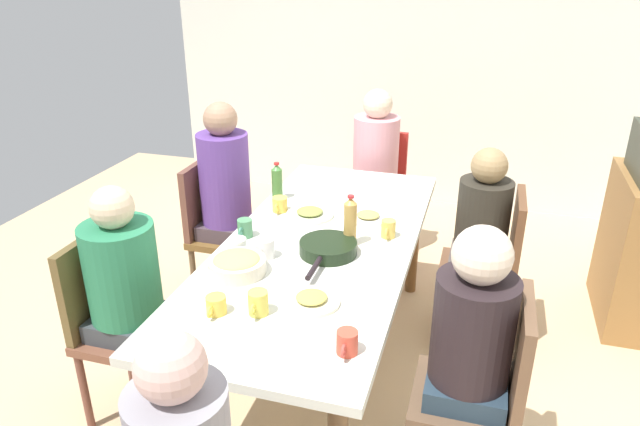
{
  "coord_description": "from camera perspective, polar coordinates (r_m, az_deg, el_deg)",
  "views": [
    {
      "loc": [
        2.39,
        0.7,
        2.01
      ],
      "look_at": [
        0.0,
        0.0,
        0.92
      ],
      "focal_mm": 32.53,
      "sensor_mm": 36.0,
      "label": 1
    }
  ],
  "objects": [
    {
      "name": "person_3",
      "position": [
        2.27,
        14.38,
        -12.03
      ],
      "size": [
        0.3,
        0.3,
        1.18
      ],
      "color": "#293649",
      "rests_on": "ground_plane"
    },
    {
      "name": "person_4",
      "position": [
        2.69,
        -18.52,
        -6.76
      ],
      "size": [
        0.32,
        0.32,
        1.16
      ],
      "color": "#453C4A",
      "rests_on": "ground_plane"
    },
    {
      "name": "serving_pan",
      "position": [
        2.66,
        0.77,
        -3.47
      ],
      "size": [
        0.45,
        0.27,
        0.06
      ],
      "color": "black",
      "rests_on": "dining_table"
    },
    {
      "name": "chair_5",
      "position": [
        3.61,
        -10.19,
        -1.17
      ],
      "size": [
        0.4,
        0.4,
        0.9
      ],
      "color": "brown",
      "rests_on": "ground_plane"
    },
    {
      "name": "ground_plane",
      "position": [
        3.2,
        0.0,
        -15.18
      ],
      "size": [
        6.07,
        6.07,
        0.0
      ],
      "primitive_type": "plane",
      "color": "tan"
    },
    {
      "name": "cup_2",
      "position": [
        2.27,
        -10.21,
        -8.91
      ],
      "size": [
        0.11,
        0.08,
        0.07
      ],
      "color": "#E7C14A",
      "rests_on": "dining_table"
    },
    {
      "name": "dining_table",
      "position": [
        2.82,
        0.0,
        -4.31
      ],
      "size": [
        2.1,
        0.88,
        0.77
      ],
      "color": "silver",
      "rests_on": "ground_plane"
    },
    {
      "name": "cup_5",
      "position": [
        2.24,
        -6.12,
        -8.8
      ],
      "size": [
        0.11,
        0.08,
        0.09
      ],
      "color": "#DDCC50",
      "rests_on": "dining_table"
    },
    {
      "name": "cup_4",
      "position": [
        2.03,
        2.67,
        -12.62
      ],
      "size": [
        0.11,
        0.07,
        0.09
      ],
      "color": "#D44A36",
      "rests_on": "dining_table"
    },
    {
      "name": "person_1",
      "position": [
        4.0,
        5.45,
        5.07
      ],
      "size": [
        0.31,
        0.31,
        1.23
      ],
      "color": "#2E2C51",
      "rests_on": "ground_plane"
    },
    {
      "name": "cup_0",
      "position": [
        2.67,
        -8.12,
        -3.31
      ],
      "size": [
        0.12,
        0.08,
        0.08
      ],
      "color": "white",
      "rests_on": "dining_table"
    },
    {
      "name": "chair_4",
      "position": [
        2.84,
        -19.56,
        -9.73
      ],
      "size": [
        0.4,
        0.4,
        0.9
      ],
      "color": "brown",
      "rests_on": "ground_plane"
    },
    {
      "name": "person_5",
      "position": [
        3.48,
        -9.15,
        2.34
      ],
      "size": [
        0.3,
        0.3,
        1.28
      ],
      "color": "#3B383C",
      "rests_on": "ground_plane"
    },
    {
      "name": "cup_3",
      "position": [
        3.1,
        -3.99,
        0.84
      ],
      "size": [
        0.12,
        0.08,
        0.08
      ],
      "color": "#EFC04D",
      "rests_on": "dining_table"
    },
    {
      "name": "cup_6",
      "position": [
        2.83,
        6.73,
        -1.56
      ],
      "size": [
        0.11,
        0.07,
        0.09
      ],
      "color": "#E3BD53",
      "rests_on": "dining_table"
    },
    {
      "name": "wall_left",
      "position": [
        5.08,
        8.61,
        15.46
      ],
      "size": [
        0.12,
        4.1,
        2.6
      ],
      "primitive_type": "cube",
      "color": "silver",
      "rests_on": "ground_plane"
    },
    {
      "name": "chair_1",
      "position": [
        4.16,
        5.58,
        2.52
      ],
      "size": [
        0.4,
        0.4,
        0.9
      ],
      "color": "red",
      "rests_on": "ground_plane"
    },
    {
      "name": "plate_0",
      "position": [
        2.31,
        -0.83,
        -8.55
      ],
      "size": [
        0.23,
        0.23,
        0.04
      ],
      "color": "#EDE4C5",
      "rests_on": "dining_table"
    },
    {
      "name": "chair_0",
      "position": [
        3.28,
        16.64,
        -4.57
      ],
      "size": [
        0.4,
        0.4,
        0.9
      ],
      "color": "brown",
      "rests_on": "ground_plane"
    },
    {
      "name": "bowl_0",
      "position": [
        2.53,
        -8.18,
        -4.99
      ],
      "size": [
        0.25,
        0.25,
        0.08
      ],
      "color": "beige",
      "rests_on": "dining_table"
    },
    {
      "name": "plate_1",
      "position": [
        3.02,
        4.75,
        -0.4
      ],
      "size": [
        0.21,
        0.21,
        0.04
      ],
      "color": "silver",
      "rests_on": "dining_table"
    },
    {
      "name": "person_0",
      "position": [
        3.2,
        15.34,
        -1.75
      ],
      "size": [
        0.3,
        0.3,
        1.14
      ],
      "color": "brown",
      "rests_on": "ground_plane"
    },
    {
      "name": "chair_3",
      "position": [
        2.4,
        16.13,
        -16.17
      ],
      "size": [
        0.4,
        0.4,
        0.9
      ],
      "color": "brown",
      "rests_on": "ground_plane"
    },
    {
      "name": "cup_1",
      "position": [
        2.63,
        -5.48,
        -3.48
      ],
      "size": [
        0.12,
        0.09,
        0.09
      ],
      "color": "white",
      "rests_on": "dining_table"
    },
    {
      "name": "plate_2",
      "position": [
        3.05,
        -1.01,
        -0.07
      ],
      "size": [
        0.25,
        0.25,
        0.04
      ],
      "color": "silver",
      "rests_on": "dining_table"
    },
    {
      "name": "cup_7",
      "position": [
        2.84,
        -7.41,
        -1.5
      ],
      "size": [
        0.11,
        0.07,
        0.09
      ],
      "color": "#4A8659",
      "rests_on": "dining_table"
    },
    {
      "name": "bottle_0",
      "position": [
        2.7,
        2.99,
        -0.87
      ],
      "size": [
        0.06,
        0.06,
        0.25
      ],
      "color": "#C19346",
      "rests_on": "dining_table"
    },
    {
      "name": "bottle_1",
      "position": [
        3.25,
        -4.24,
        3.06
      ],
      "size": [
        0.06,
        0.06,
        0.22
      ],
      "color": "#467834",
      "rests_on": "dining_table"
    }
  ]
}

